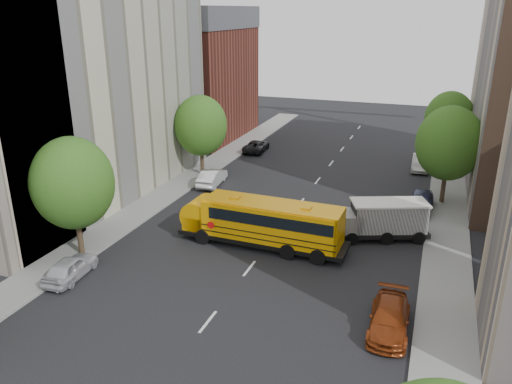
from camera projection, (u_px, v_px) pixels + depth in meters
The scene contains 18 objects.
ground at pixel (260, 255), 32.72m from camera, with size 120.00×120.00×0.00m, color black.
sidewalk_left at pixel (149, 205), 40.83m from camera, with size 3.00×80.00×0.12m, color slate.
sidewalk_right at pixel (447, 249), 33.38m from camera, with size 3.00×80.00×0.12m, color slate.
lane_markings at pixel (301, 202), 41.53m from camera, with size 0.15×64.00×0.01m, color silver.
building_left_cream at pixel (77, 77), 40.39m from camera, with size 10.00×26.00×20.00m, color #B9B495.
building_left_redbrick at pixel (199, 84), 60.98m from camera, with size 10.00×15.00×13.00m, color maroon.
street_tree_1 at pixel (73, 183), 31.05m from camera, with size 5.12×5.12×7.90m.
street_tree_2 at pixel (201, 126), 46.95m from camera, with size 4.99×4.99×7.71m.
street_tree_4 at pixel (449, 143), 39.74m from camera, with size 5.25×5.25×8.10m.
street_tree_5 at pixel (449, 119), 50.44m from camera, with size 4.86×4.86×7.51m.
school_bus at pixel (261, 221), 33.40m from camera, with size 11.65×3.12×3.27m.
safari_truck at pixel (382, 219), 34.57m from camera, with size 6.76×4.43×2.74m.
parked_car_0 at pixel (71, 267), 29.67m from camera, with size 1.63×4.05×1.38m, color silver.
parked_car_1 at pixel (212, 177), 45.45m from camera, with size 1.57×4.50×1.48m, color silver.
parked_car_2 at pixel (256, 146), 56.28m from camera, with size 2.14×4.64×1.29m, color black.
parked_car_3 at pixel (389, 318), 24.81m from camera, with size 1.91×4.71×1.37m, color maroon.
parked_car_4 at pixel (421, 202), 39.54m from camera, with size 1.82×4.53×1.54m, color #36395F.
parked_car_5 at pixel (420, 163), 49.80m from camera, with size 1.56×4.47×1.47m, color #A4A39F.
Camera 1 is at (9.85, -27.59, 15.13)m, focal length 35.00 mm.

